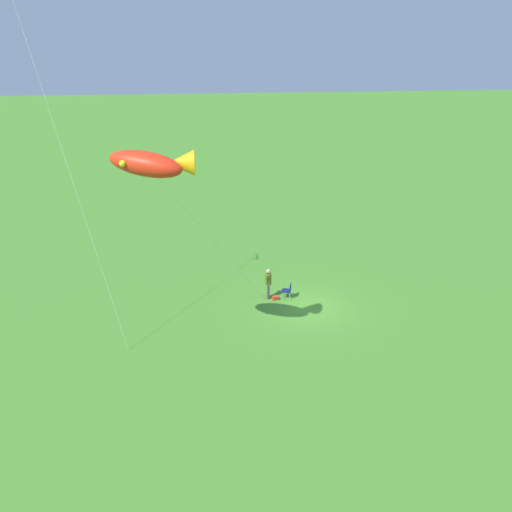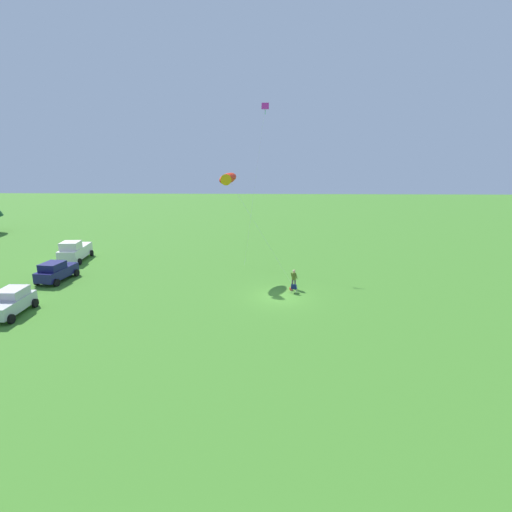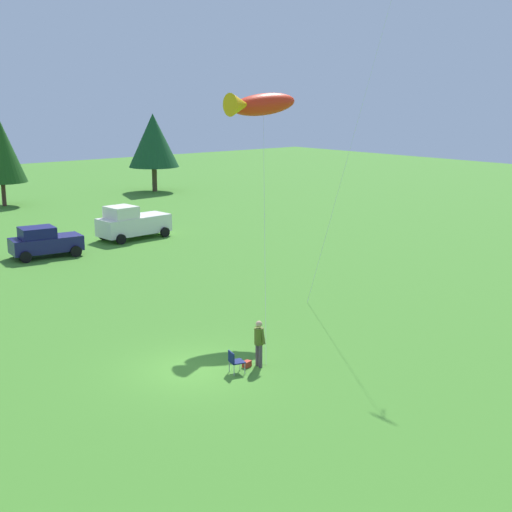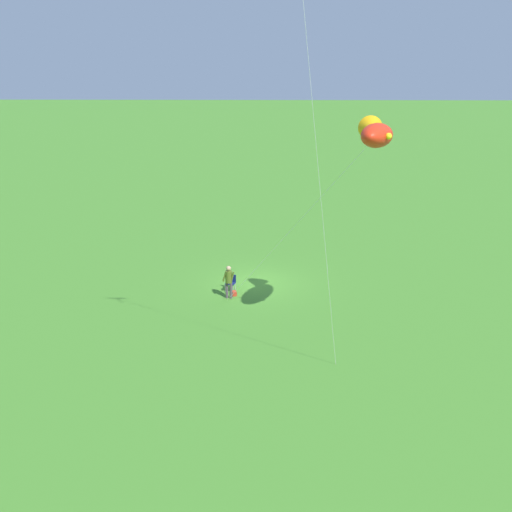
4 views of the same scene
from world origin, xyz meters
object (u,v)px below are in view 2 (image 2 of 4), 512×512
Objects in this scene: truck_white_pickup at (75,251)px; kite_large_fish at (228,179)px; backpack_on_grass at (291,289)px; car_silver_compact at (10,302)px; person_kite_flyer at (294,278)px; car_navy_hatch at (56,271)px; folding_chair at (294,288)px; kite_diamond_rainbow at (264,115)px.

truck_white_pickup is 0.52× the size of kite_large_fish.
car_silver_compact is at bearing 105.46° from backpack_on_grass.
car_navy_hatch reaches higher than person_kite_flyer.
backpack_on_grass is 22.07m from car_silver_compact.
car_navy_hatch is 7.17m from truck_white_pickup.
person_kite_flyer is 0.41× the size of car_silver_compact.
folding_chair is 0.19× the size of car_navy_hatch.
car_silver_compact is 15.00m from truck_white_pickup.
car_navy_hatch is at bearing 4.53° from car_silver_compact.
person_kite_flyer is 22.19m from car_navy_hatch.
person_kite_flyer is at bearing 94.16° from car_navy_hatch.
car_silver_compact is 7.86m from car_navy_hatch.
car_navy_hatch is (2.68, 22.08, 0.46)m from folding_chair.
kite_large_fish is (11.42, -15.29, 8.31)m from car_silver_compact.
car_navy_hatch is 0.45× the size of kite_large_fish.
kite_large_fish reaches higher than person_kite_flyer.
folding_chair is 0.83m from backpack_on_grass.
backpack_on_grass is at bearing 93.13° from car_navy_hatch.
kite_diamond_rainbow reaches higher than kite_large_fish.
car_silver_compact is at bearing 4.37° from truck_white_pickup.
folding_chair is 0.05× the size of kite_diamond_rainbow.
folding_chair is at bearing -76.52° from car_silver_compact.
folding_chair is at bearing 63.83° from truck_white_pickup.
kite_large_fish is at bearing 47.13° from backpack_on_grass.
folding_chair is 0.16× the size of truck_white_pickup.
truck_white_pickup is (7.00, 1.52, 0.15)m from car_navy_hatch.
kite_diamond_rainbow is (2.03, -20.86, 14.31)m from truck_white_pickup.
kite_large_fish is 0.59× the size of kite_diamond_rainbow.
kite_diamond_rainbow reaches higher than person_kite_flyer.
kite_diamond_rainbow is (9.03, -19.34, 14.46)m from car_navy_hatch.
backpack_on_grass is 0.03× the size of kite_large_fish.
kite_diamond_rainbow is at bearing 91.69° from truck_white_pickup.
person_kite_flyer is 0.39× the size of car_navy_hatch.
truck_white_pickup is (8.96, 23.41, 0.99)m from backpack_on_grass.
backpack_on_grass is at bearing 156.14° from person_kite_flyer.
folding_chair is 25.52m from truck_white_pickup.
car_navy_hatch is 0.86× the size of truck_white_pickup.
car_silver_compact is at bearing 132.03° from kite_diamond_rainbow.
person_kite_flyer is at bearing 11.66° from folding_chair.
kite_large_fish reaches higher than car_navy_hatch.
kite_diamond_rainbow is (10.99, 2.54, 15.30)m from backpack_on_grass.
backpack_on_grass is at bearing 29.56° from folding_chair.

